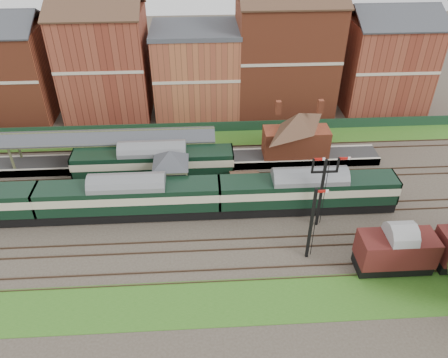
{
  "coord_description": "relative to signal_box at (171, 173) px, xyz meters",
  "views": [
    {
      "loc": [
        0.38,
        -36.28,
        29.93
      ],
      "look_at": [
        2.67,
        2.0,
        3.0
      ],
      "focal_mm": 35.0,
      "sensor_mm": 36.0,
      "label": 1
    }
  ],
  "objects": [
    {
      "name": "ground",
      "position": [
        3.0,
        -3.25,
        -3.19
      ],
      "size": [
        160.0,
        160.0,
        0.0
      ],
      "primitive_type": "plane",
      "color": "#473D33",
      "rests_on": "ground"
    },
    {
      "name": "grass_back",
      "position": [
        3.0,
        12.75,
        -3.16
      ],
      "size": [
        90.0,
        4.5,
        0.06
      ],
      "primitive_type": "cube",
      "color": "#2D6619",
      "rests_on": "ground"
    },
    {
      "name": "grass_front",
      "position": [
        3.0,
        -15.25,
        -3.16
      ],
      "size": [
        90.0,
        5.0,
        0.06
      ],
      "primitive_type": "cube",
      "color": "#2D6619",
      "rests_on": "ground"
    },
    {
      "name": "fence",
      "position": [
        3.0,
        14.75,
        -2.44
      ],
      "size": [
        90.0,
        0.12,
        1.5
      ],
      "primitive_type": "cube",
      "color": "#193823",
      "rests_on": "ground"
    },
    {
      "name": "platform",
      "position": [
        -2.0,
        6.5,
        -2.69
      ],
      "size": [
        55.0,
        3.4,
        1.0
      ],
      "primitive_type": "cube",
      "color": "#2D2D2D",
      "rests_on": "ground"
    },
    {
      "name": "signal_box",
      "position": [
        0.0,
        0.0,
        0.0
      ],
      "size": [
        5.4,
        5.4,
        6.0
      ],
      "color": "#6F7F5A",
      "rests_on": "ground"
    },
    {
      "name": "brick_hut",
      "position": [
        8.0,
        0.0,
        -2.0
      ],
      "size": [
        3.2,
        2.64,
        2.94
      ],
      "color": "maroon",
      "rests_on": "ground"
    },
    {
      "name": "station_building",
      "position": [
        15.0,
        6.5,
        0.76
      ],
      "size": [
        8.1,
        8.1,
        5.9
      ],
      "color": "#984226",
      "rests_on": "platform"
    },
    {
      "name": "canopy",
      "position": [
        -8.0,
        6.5,
        1.39
      ],
      "size": [
        26.0,
        3.89,
        4.08
      ],
      "color": "#515635",
      "rests_on": "platform"
    },
    {
      "name": "semaphore_bracket",
      "position": [
        15.04,
        -5.75,
        1.44
      ],
      "size": [
        3.6,
        0.25,
        8.18
      ],
      "color": "black",
      "rests_on": "ground"
    },
    {
      "name": "semaphore_siding",
      "position": [
        13.02,
        -10.25,
        0.96
      ],
      "size": [
        1.23,
        0.25,
        8.0
      ],
      "color": "black",
      "rests_on": "ground"
    },
    {
      "name": "town_backdrop",
      "position": [
        2.82,
        21.75,
        3.81
      ],
      "size": [
        69.0,
        10.0,
        16.0
      ],
      "color": "#984226",
      "rests_on": "ground"
    },
    {
      "name": "dmu_train",
      "position": [
        -4.28,
        -3.25,
        -0.68
      ],
      "size": [
        56.06,
        2.95,
        4.31
      ],
      "color": "black",
      "rests_on": "ground"
    },
    {
      "name": "platform_railcar",
      "position": [
        -2.22,
        3.25,
        -0.71
      ],
      "size": [
        18.43,
        2.9,
        4.24
      ],
      "color": "black",
      "rests_on": "ground"
    },
    {
      "name": "goods_van_a",
      "position": [
        20.42,
        -12.25,
        -0.88
      ],
      "size": [
        6.74,
        2.92,
        4.09
      ],
      "color": "black",
      "rests_on": "ground"
    }
  ]
}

